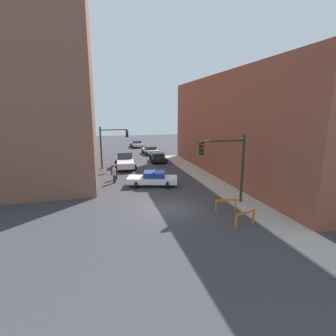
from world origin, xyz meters
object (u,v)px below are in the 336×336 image
object	(u,v)px
parked_car_mid	(150,150)
pedestrian_corner	(116,172)
white_truck	(125,161)
barrier_mid	(226,203)
traffic_light_far	(110,141)
parked_car_far	(137,144)
parked_car_near	(158,157)
pedestrian_crossing	(114,175)
police_car	(153,179)
barrier_front	(245,216)
traffic_light_near	(229,159)

from	to	relation	value
parked_car_mid	pedestrian_corner	distance (m)	16.72
white_truck	barrier_mid	bearing A→B (deg)	-68.37
pedestrian_corner	barrier_mid	world-z (taller)	pedestrian_corner
traffic_light_far	parked_car_far	distance (m)	19.88
parked_car_mid	parked_car_far	size ratio (longest dim) A/B	1.02
parked_car_near	parked_car_far	world-z (taller)	same
pedestrian_crossing	barrier_mid	distance (m)	12.10
white_truck	pedestrian_crossing	xyz separation A→B (m)	(-1.75, -6.93, -0.04)
traffic_light_far	parked_car_near	world-z (taller)	traffic_light_far
traffic_light_far	pedestrian_crossing	xyz separation A→B (m)	(0.01, -6.91, -2.54)
parked_car_far	pedestrian_crossing	xyz separation A→B (m)	(-5.83, -25.72, 0.19)
police_car	parked_car_mid	bearing A→B (deg)	5.24
pedestrian_crossing	barrier_front	world-z (taller)	pedestrian_crossing
traffic_light_near	police_car	distance (m)	8.34
police_car	barrier_mid	size ratio (longest dim) A/B	3.15
barrier_mid	pedestrian_crossing	bearing A→B (deg)	126.95
traffic_light_near	pedestrian_corner	size ratio (longest dim) A/B	3.13
parked_car_mid	barrier_mid	bearing A→B (deg)	-94.67
barrier_front	traffic_light_near	bearing A→B (deg)	79.74
parked_car_mid	pedestrian_crossing	distance (m)	18.05
white_truck	barrier_mid	world-z (taller)	white_truck
parked_car_far	pedestrian_crossing	world-z (taller)	pedestrian_crossing
pedestrian_corner	barrier_mid	bearing A→B (deg)	142.57
traffic_light_far	barrier_front	size ratio (longest dim) A/B	3.30
traffic_light_near	barrier_mid	xyz separation A→B (m)	(-0.76, -1.26, -2.91)
pedestrian_corner	barrier_front	distance (m)	15.24
parked_car_mid	parked_car_far	bearing A→B (deg)	90.93
pedestrian_crossing	barrier_front	size ratio (longest dim) A/B	1.05
police_car	pedestrian_crossing	xyz separation A→B (m)	(-3.51, 1.97, 0.14)
parked_car_near	barrier_front	xyz separation A→B (m)	(0.71, -21.86, -0.06)
white_truck	pedestrian_corner	world-z (taller)	white_truck
traffic_light_far	barrier_front	distance (m)	20.60
traffic_light_far	pedestrian_crossing	size ratio (longest dim) A/B	3.13
parked_car_near	pedestrian_crossing	world-z (taller)	pedestrian_crossing
parked_car_near	parked_car_far	distance (m)	16.01
parked_car_far	pedestrian_crossing	distance (m)	26.38
white_truck	parked_car_mid	size ratio (longest dim) A/B	1.24
parked_car_mid	pedestrian_crossing	size ratio (longest dim) A/B	2.68
parked_car_far	barrier_front	distance (m)	37.88
pedestrian_crossing	barrier_front	bearing A→B (deg)	151.84
white_truck	parked_car_mid	world-z (taller)	white_truck
police_car	barrier_mid	world-z (taller)	police_car
traffic_light_far	parked_car_mid	bearing A→B (deg)	54.95
traffic_light_near	traffic_light_far	size ratio (longest dim) A/B	1.00
pedestrian_corner	police_car	bearing A→B (deg)	154.64
parked_car_mid	parked_car_far	xyz separation A→B (m)	(-1.03, 9.02, 0.00)
pedestrian_corner	traffic_light_near	bearing A→B (deg)	148.63
police_car	pedestrian_corner	distance (m)	4.67
parked_car_far	white_truck	bearing A→B (deg)	-103.94
traffic_light_near	barrier_mid	world-z (taller)	traffic_light_near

